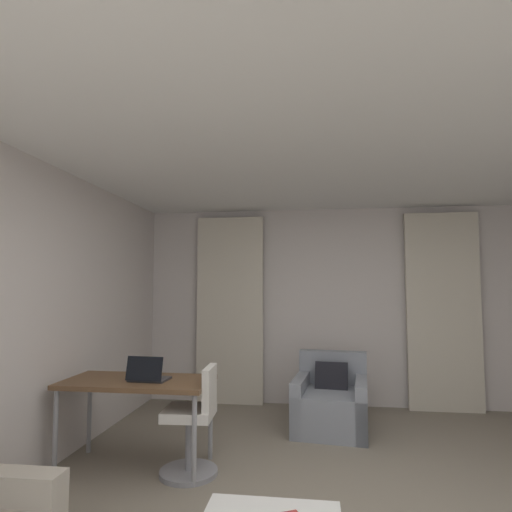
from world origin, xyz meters
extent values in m
cube|color=silver|center=(0.00, 3.03, 1.30)|extent=(5.12, 0.06, 2.60)
cube|color=white|center=(0.00, 0.00, 2.63)|extent=(5.12, 6.12, 0.06)
cube|color=beige|center=(-1.38, 2.90, 1.25)|extent=(0.90, 0.06, 2.50)
cube|color=beige|center=(1.38, 2.90, 1.25)|extent=(0.90, 0.06, 2.50)
cube|color=gray|center=(-0.08, 2.00, 0.21)|extent=(0.87, 0.93, 0.42)
cube|color=gray|center=(-0.04, 2.35, 0.61)|extent=(0.78, 0.23, 0.37)
cube|color=gray|center=(0.24, 1.96, 0.28)|extent=(0.22, 0.86, 0.56)
cube|color=gray|center=(-0.40, 2.04, 0.28)|extent=(0.22, 0.86, 0.56)
cube|color=black|center=(-0.06, 2.13, 0.52)|extent=(0.38, 0.24, 0.37)
cube|color=brown|center=(-1.78, 0.83, 0.72)|extent=(1.27, 0.64, 0.04)
cylinder|color=#99999E|center=(-2.37, 1.10, 0.35)|extent=(0.04, 0.04, 0.70)
cylinder|color=#99999E|center=(-1.20, 1.10, 0.35)|extent=(0.04, 0.04, 0.70)
cylinder|color=#99999E|center=(-2.37, 0.56, 0.35)|extent=(0.04, 0.04, 0.70)
cylinder|color=#99999E|center=(-1.20, 0.56, 0.35)|extent=(0.04, 0.04, 0.70)
cylinder|color=gray|center=(-1.30, 0.76, 0.23)|extent=(0.06, 0.06, 0.46)
cylinder|color=gray|center=(-1.30, 0.76, 0.02)|extent=(0.48, 0.48, 0.04)
cube|color=silver|center=(-1.30, 0.76, 0.50)|extent=(0.42, 0.42, 0.08)
cube|color=silver|center=(-1.13, 0.76, 0.71)|extent=(0.08, 0.36, 0.34)
cube|color=#2D2D33|center=(-1.67, 0.82, 0.75)|extent=(0.33, 0.24, 0.02)
cube|color=black|center=(-1.68, 0.71, 0.86)|extent=(0.32, 0.07, 0.20)
camera|label=1|loc=(-0.27, -2.75, 1.54)|focal=29.67mm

